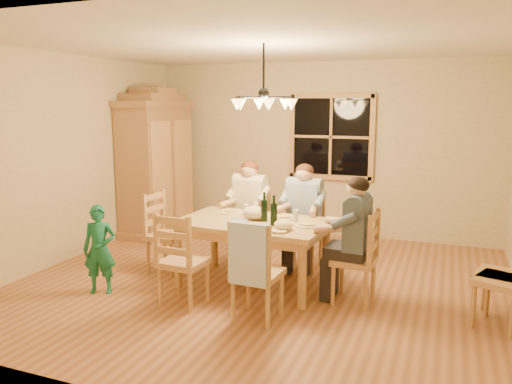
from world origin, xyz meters
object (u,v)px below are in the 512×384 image
at_px(chair_end_right, 354,274).
at_px(adult_woman, 249,199).
at_px(wine_bottle_a, 264,207).
at_px(child, 100,249).
at_px(chair_end_left, 168,247).
at_px(wine_bottle_b, 274,210).
at_px(chair_near_left, 184,276).
at_px(adult_slate_man, 356,224).
at_px(armoire, 156,167).
at_px(chair_near_right, 258,288).
at_px(chandelier, 264,102).
at_px(adult_plaid_man, 304,203).
at_px(dining_table, 253,230).
at_px(chair_spare_back, 500,297).
at_px(chair_far_left, 250,239).
at_px(chair_far_right, 303,245).
at_px(chair_spare_front, 499,291).

height_order(chair_end_right, adult_woman, adult_woman).
bearing_deg(adult_woman, wine_bottle_a, 125.66).
bearing_deg(chair_end_right, child, 109.20).
bearing_deg(chair_end_left, wine_bottle_b, 86.41).
xyz_separation_m(chair_near_left, adult_slate_man, (1.63, 0.70, 0.54)).
height_order(armoire, chair_near_right, armoire).
relative_size(chandelier, adult_plaid_man, 0.88).
xyz_separation_m(dining_table, wine_bottle_b, (0.29, -0.11, 0.27)).
height_order(dining_table, chair_spare_back, chair_spare_back).
bearing_deg(wine_bottle_a, wine_bottle_b, -40.85).
xyz_separation_m(chandelier, chair_end_right, (1.08, -0.17, -1.77)).
relative_size(chair_near_right, child, 1.01).
height_order(chair_far_left, chair_near_right, same).
height_order(dining_table, chair_far_right, chair_far_right).
height_order(chair_near_right, chair_spare_back, same).
bearing_deg(chair_spare_back, chair_near_right, 129.29).
distance_m(chair_near_left, adult_plaid_man, 1.83).
distance_m(chandelier, dining_table, 1.43).
distance_m(chair_spare_front, chair_spare_back, 0.15).
relative_size(chair_near_left, adult_woman, 1.13).
xyz_separation_m(chair_near_right, adult_plaid_man, (0.00, 1.59, 0.54)).
relative_size(chair_near_right, chair_end_right, 1.00).
distance_m(armoire, chair_spare_front, 5.23).
relative_size(dining_table, wine_bottle_a, 5.26).
distance_m(dining_table, chair_spare_front, 2.56).
xyz_separation_m(armoire, chair_spare_front, (4.87, -1.74, -0.75)).
bearing_deg(adult_woman, dining_table, 117.90).
height_order(chair_near_left, child, chair_near_left).
bearing_deg(chandelier, chair_far_left, 122.60).
height_order(chair_end_left, adult_plaid_man, adult_plaid_man).
height_order(armoire, chair_far_left, armoire).
xyz_separation_m(wine_bottle_b, chair_spare_front, (2.25, 0.07, -0.62)).
bearing_deg(child, chandelier, 8.82).
bearing_deg(armoire, child, -71.24).
xyz_separation_m(chair_end_left, adult_woman, (0.79, 0.75, 0.54)).
bearing_deg(chandelier, chair_spare_front, -3.26).
relative_size(chair_far_left, chair_end_right, 1.00).
xyz_separation_m(chair_end_right, chair_spare_front, (1.37, 0.03, 0.00)).
xyz_separation_m(chair_end_left, child, (-0.32, -0.89, 0.19)).
distance_m(child, chair_spare_back, 4.07).
bearing_deg(adult_woman, chair_far_right, -180.00).
distance_m(wine_bottle_b, child, 1.95).
relative_size(chair_far_left, chair_far_right, 1.00).
relative_size(chandelier, adult_woman, 0.88).
distance_m(chair_far_left, adult_plaid_man, 0.92).
height_order(adult_woman, wine_bottle_a, adult_woman).
distance_m(armoire, chair_near_right, 3.77).
distance_m(armoire, dining_table, 2.91).
relative_size(chair_near_left, child, 1.01).
relative_size(wine_bottle_a, wine_bottle_b, 1.00).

